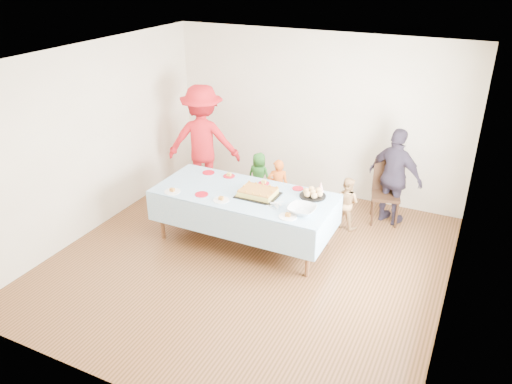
% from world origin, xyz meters
% --- Properties ---
extents(ground, '(5.00, 5.00, 0.00)m').
position_xyz_m(ground, '(0.00, 0.00, 0.00)').
color(ground, '#493014').
rests_on(ground, ground).
extents(room_walls, '(5.04, 5.04, 2.72)m').
position_xyz_m(room_walls, '(0.05, 0.00, 1.77)').
color(room_walls, beige).
rests_on(room_walls, ground).
extents(party_table, '(2.50, 1.10, 0.78)m').
position_xyz_m(party_table, '(-0.28, 0.42, 0.72)').
color(party_table, brown).
rests_on(party_table, ground).
extents(birthday_cake, '(0.55, 0.42, 0.10)m').
position_xyz_m(birthday_cake, '(-0.07, 0.42, 0.83)').
color(birthday_cake, black).
rests_on(birthday_cake, party_table).
extents(rolls_tray, '(0.36, 0.36, 0.11)m').
position_xyz_m(rolls_tray, '(0.61, 0.72, 0.83)').
color(rolls_tray, black).
rests_on(rolls_tray, party_table).
extents(punch_bowl, '(0.36, 0.36, 0.09)m').
position_xyz_m(punch_bowl, '(0.65, 0.22, 0.82)').
color(punch_bowl, silver).
rests_on(punch_bowl, party_table).
extents(party_hat, '(0.10, 0.10, 0.17)m').
position_xyz_m(party_hat, '(0.67, 0.88, 0.86)').
color(party_hat, white).
rests_on(party_hat, party_table).
extents(fork_pile, '(0.24, 0.18, 0.07)m').
position_xyz_m(fork_pile, '(0.26, 0.21, 0.81)').
color(fork_pile, white).
rests_on(fork_pile, party_table).
extents(plate_red_far_a, '(0.18, 0.18, 0.01)m').
position_xyz_m(plate_red_far_a, '(-1.07, 0.80, 0.79)').
color(plate_red_far_a, red).
rests_on(plate_red_far_a, party_table).
extents(plate_red_far_b, '(0.18, 0.18, 0.01)m').
position_xyz_m(plate_red_far_b, '(-0.73, 0.82, 0.79)').
color(plate_red_far_b, red).
rests_on(plate_red_far_b, party_table).
extents(plate_red_far_c, '(0.16, 0.16, 0.01)m').
position_xyz_m(plate_red_far_c, '(-0.16, 0.81, 0.79)').
color(plate_red_far_c, red).
rests_on(plate_red_far_c, party_table).
extents(plate_red_far_d, '(0.16, 0.16, 0.01)m').
position_xyz_m(plate_red_far_d, '(0.34, 0.86, 0.79)').
color(plate_red_far_d, red).
rests_on(plate_red_far_d, party_table).
extents(plate_red_near, '(0.18, 0.18, 0.01)m').
position_xyz_m(plate_red_near, '(-0.78, 0.11, 0.79)').
color(plate_red_near, red).
rests_on(plate_red_near, party_table).
extents(plate_white_left, '(0.22, 0.22, 0.01)m').
position_xyz_m(plate_white_left, '(-1.19, 0.01, 0.79)').
color(plate_white_left, white).
rests_on(plate_white_left, party_table).
extents(plate_white_mid, '(0.22, 0.22, 0.01)m').
position_xyz_m(plate_white_mid, '(-0.45, 0.08, 0.79)').
color(plate_white_mid, white).
rests_on(plate_white_mid, party_table).
extents(plate_white_right, '(0.23, 0.23, 0.01)m').
position_xyz_m(plate_white_right, '(0.53, 0.04, 0.79)').
color(plate_white_right, white).
rests_on(plate_white_right, party_table).
extents(dining_chair, '(0.50, 0.50, 0.95)m').
position_xyz_m(dining_chair, '(1.37, 1.96, 0.53)').
color(dining_chair, black).
rests_on(dining_chair, ground).
extents(toddler_left, '(0.40, 0.34, 0.92)m').
position_xyz_m(toddler_left, '(-0.20, 1.43, 0.46)').
color(toddler_left, orange).
rests_on(toddler_left, ground).
extents(toddler_mid, '(0.41, 0.27, 0.83)m').
position_xyz_m(toddler_mid, '(-0.68, 1.75, 0.41)').
color(toddler_mid, '#2A7426').
rests_on(toddler_mid, ground).
extents(toddler_right, '(0.45, 0.39, 0.81)m').
position_xyz_m(toddler_right, '(0.90, 1.47, 0.41)').
color(toddler_right, tan).
rests_on(toddler_right, ground).
extents(adult_left, '(1.38, 1.06, 1.89)m').
position_xyz_m(adult_left, '(-1.63, 1.58, 0.94)').
color(adult_left, red).
rests_on(adult_left, ground).
extents(adult_right, '(0.96, 0.65, 1.51)m').
position_xyz_m(adult_right, '(1.48, 1.93, 0.75)').
color(adult_right, '#322A3A').
rests_on(adult_right, ground).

